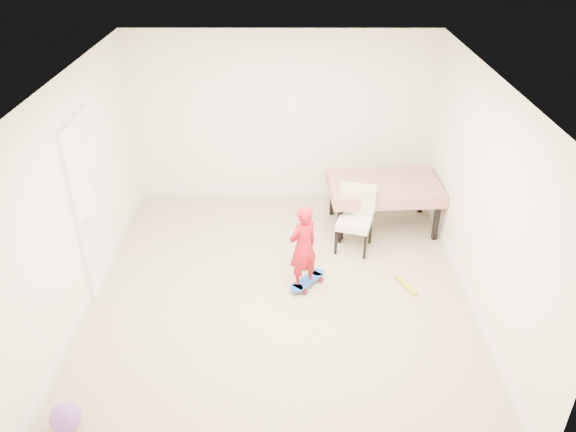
{
  "coord_description": "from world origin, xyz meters",
  "views": [
    {
      "loc": [
        0.11,
        -5.44,
        4.21
      ],
      "look_at": [
        0.1,
        0.2,
        0.95
      ],
      "focal_mm": 35.0,
      "sensor_mm": 36.0,
      "label": 1
    }
  ],
  "objects_px": {
    "dining_table": "(383,204)",
    "dining_chair": "(355,220)",
    "balloon": "(65,417)",
    "child": "(303,250)",
    "skateboard": "(307,283)"
  },
  "relations": [
    {
      "from": "dining_table",
      "to": "skateboard",
      "type": "relative_size",
      "value": 2.64
    },
    {
      "from": "dining_table",
      "to": "balloon",
      "type": "height_order",
      "value": "dining_table"
    },
    {
      "from": "skateboard",
      "to": "dining_table",
      "type": "bearing_deg",
      "value": 2.45
    },
    {
      "from": "dining_chair",
      "to": "balloon",
      "type": "xyz_separation_m",
      "value": [
        -2.87,
        -2.97,
        -0.3
      ]
    },
    {
      "from": "dining_chair",
      "to": "balloon",
      "type": "distance_m",
      "value": 4.14
    },
    {
      "from": "dining_table",
      "to": "dining_chair",
      "type": "distance_m",
      "value": 0.76
    },
    {
      "from": "dining_table",
      "to": "dining_chair",
      "type": "relative_size",
      "value": 1.73
    },
    {
      "from": "skateboard",
      "to": "child",
      "type": "height_order",
      "value": "child"
    },
    {
      "from": "dining_table",
      "to": "dining_chair",
      "type": "bearing_deg",
      "value": -131.64
    },
    {
      "from": "dining_table",
      "to": "balloon",
      "type": "relative_size",
      "value": 5.47
    },
    {
      "from": "child",
      "to": "dining_table",
      "type": "bearing_deg",
      "value": -164.15
    },
    {
      "from": "dining_chair",
      "to": "balloon",
      "type": "height_order",
      "value": "dining_chair"
    },
    {
      "from": "dining_table",
      "to": "dining_chair",
      "type": "xyz_separation_m",
      "value": [
        -0.47,
        -0.59,
        0.08
      ]
    },
    {
      "from": "dining_table",
      "to": "child",
      "type": "bearing_deg",
      "value": -132.46
    },
    {
      "from": "balloon",
      "to": "dining_chair",
      "type": "bearing_deg",
      "value": 46.03
    }
  ]
}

